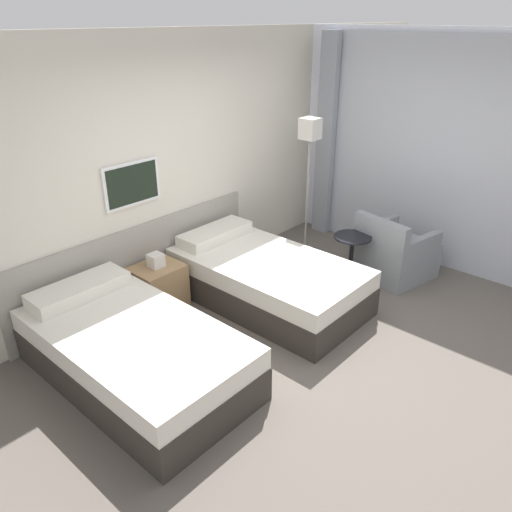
# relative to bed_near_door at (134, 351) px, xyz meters

# --- Properties ---
(ground_plane) EXTENTS (16.00, 16.00, 0.00)m
(ground_plane) POSITION_rel_bed_near_door_xyz_m (1.41, -0.95, -0.26)
(ground_plane) COLOR #5B544C
(wall_headboard) EXTENTS (10.00, 0.10, 2.70)m
(wall_headboard) POSITION_rel_bed_near_door_xyz_m (1.38, 1.07, 1.04)
(wall_headboard) COLOR beige
(wall_headboard) RESTS_ON ground_plane
(wall_window) EXTENTS (0.21, 4.49, 2.70)m
(wall_window) POSITION_rel_bed_near_door_xyz_m (3.83, -1.09, 1.08)
(wall_window) COLOR white
(wall_window) RESTS_ON ground_plane
(bed_near_door) EXTENTS (1.11, 2.05, 0.63)m
(bed_near_door) POSITION_rel_bed_near_door_xyz_m (0.00, 0.00, 0.00)
(bed_near_door) COLOR #332D28
(bed_near_door) RESTS_ON ground_plane
(bed_near_window) EXTENTS (1.11, 2.05, 0.63)m
(bed_near_window) POSITION_rel_bed_near_door_xyz_m (1.71, 0.00, 0.00)
(bed_near_window) COLOR #332D28
(bed_near_window) RESTS_ON ground_plane
(nightstand) EXTENTS (0.50, 0.43, 0.62)m
(nightstand) POSITION_rel_bed_near_door_xyz_m (0.85, 0.75, -0.01)
(nightstand) COLOR #9E7A51
(nightstand) RESTS_ON ground_plane
(floor_lamp) EXTENTS (0.24, 0.24, 1.71)m
(floor_lamp) POSITION_rel_bed_near_door_xyz_m (3.01, 0.45, 1.15)
(floor_lamp) COLOR #9E9993
(floor_lamp) RESTS_ON ground_plane
(side_table) EXTENTS (0.42, 0.42, 0.57)m
(side_table) POSITION_rel_bed_near_door_xyz_m (2.67, -0.44, 0.14)
(side_table) COLOR black
(side_table) RESTS_ON ground_plane
(armchair) EXTENTS (0.88, 0.84, 0.79)m
(armchair) POSITION_rel_bed_near_door_xyz_m (3.14, -0.75, 0.01)
(armchair) COLOR gray
(armchair) RESTS_ON ground_plane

